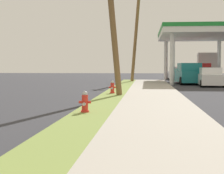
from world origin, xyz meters
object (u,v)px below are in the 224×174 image
object	(u,v)px
fire_hydrant_third	(112,88)
truck_teal_on_apron	(187,74)
fire_hydrant_second	(85,103)
car_silver_by_far_pump	(177,74)
truck_red_at_forecourt	(198,74)
utility_pole_background	(136,34)
car_white_by_near_pump	(210,78)
utility_pole_midground	(112,13)
truck_black_at_far_bay	(206,68)

from	to	relation	value
fire_hydrant_third	truck_teal_on_apron	world-z (taller)	truck_teal_on_apron
fire_hydrant_second	car_silver_by_far_pump	xyz separation A→B (m)	(5.87, 32.42, 0.28)
car_silver_by_far_pump	truck_red_at_forecourt	size ratio (longest dim) A/B	0.84
fire_hydrant_second	truck_teal_on_apron	xyz separation A→B (m)	(5.95, 21.86, 0.47)
utility_pole_background	truck_red_at_forecourt	world-z (taller)	utility_pole_background
car_white_by_near_pump	truck_teal_on_apron	distance (m)	3.76
utility_pole_midground	car_silver_by_far_pump	world-z (taller)	utility_pole_midground
car_white_by_near_pump	truck_black_at_far_bay	world-z (taller)	truck_black_at_far_bay
fire_hydrant_third	utility_pole_midground	size ratio (longest dim) A/B	0.09
utility_pole_midground	car_silver_by_far_pump	bearing A→B (deg)	77.60
truck_teal_on_apron	car_white_by_near_pump	bearing A→B (deg)	-66.26
utility_pole_midground	car_white_by_near_pump	size ratio (longest dim) A/B	1.89
truck_red_at_forecourt	truck_black_at_far_bay	bearing A→B (deg)	68.88
truck_black_at_far_bay	fire_hydrant_third	bearing A→B (deg)	-113.19
fire_hydrant_third	car_white_by_near_pump	bearing A→B (deg)	53.47
truck_red_at_forecourt	fire_hydrant_second	bearing A→B (deg)	-106.40
truck_teal_on_apron	truck_black_at_far_bay	distance (m)	7.67
utility_pole_midground	truck_teal_on_apron	size ratio (longest dim) A/B	1.55
utility_pole_background	truck_teal_on_apron	size ratio (longest dim) A/B	1.71
utility_pole_midground	truck_red_at_forecourt	world-z (taller)	utility_pole_midground
car_white_by_near_pump	truck_teal_on_apron	xyz separation A→B (m)	(-1.51, 3.44, 0.19)
car_white_by_near_pump	truck_red_at_forecourt	distance (m)	6.57
utility_pole_background	truck_red_at_forecourt	size ratio (longest dim) A/B	1.73
truck_teal_on_apron	fire_hydrant_third	bearing A→B (deg)	-113.54
fire_hydrant_second	truck_black_at_far_bay	world-z (taller)	truck_black_at_far_bay
car_white_by_near_pump	car_silver_by_far_pump	distance (m)	14.09
fire_hydrant_second	utility_pole_background	distance (m)	25.20
utility_pole_midground	truck_teal_on_apron	distance (m)	16.33
fire_hydrant_second	truck_black_at_far_bay	size ratio (longest dim) A/B	0.11
fire_hydrant_third	utility_pole_midground	world-z (taller)	utility_pole_midground
truck_red_at_forecourt	fire_hydrant_third	bearing A→B (deg)	-113.67
utility_pole_midground	truck_teal_on_apron	xyz separation A→B (m)	(5.68, 14.88, -3.62)
utility_pole_midground	truck_teal_on_apron	world-z (taller)	utility_pole_midground
truck_teal_on_apron	truck_black_at_far_bay	bearing A→B (deg)	67.48
fire_hydrant_second	car_white_by_near_pump	xyz separation A→B (m)	(7.46, 18.42, 0.28)
fire_hydrant_third	car_white_by_near_pump	distance (m)	12.29
truck_black_at_far_bay	car_white_by_near_pump	bearing A→B (deg)	-97.67
car_white_by_near_pump	car_silver_by_far_pump	world-z (taller)	same
fire_hydrant_second	utility_pole_midground	xyz separation A→B (m)	(0.27, 6.98, 4.08)
truck_red_at_forecourt	truck_teal_on_apron	xyz separation A→B (m)	(-1.41, -3.12, 0.00)
fire_hydrant_third	car_white_by_near_pump	size ratio (longest dim) A/B	0.16
fire_hydrant_second	truck_teal_on_apron	world-z (taller)	truck_teal_on_apron
fire_hydrant_third	car_silver_by_far_pump	bearing A→B (deg)	76.53
fire_hydrant_second	truck_red_at_forecourt	distance (m)	26.05
car_white_by_near_pump	truck_red_at_forecourt	bearing A→B (deg)	90.94
fire_hydrant_third	truck_red_at_forecourt	world-z (taller)	truck_red_at_forecourt
fire_hydrant_second	truck_black_at_far_bay	bearing A→B (deg)	72.94
utility_pole_background	truck_black_at_far_bay	xyz separation A→B (m)	(7.84, 4.15, -3.47)
fire_hydrant_second	utility_pole_background	bearing A→B (deg)	87.61
truck_black_at_far_bay	utility_pole_background	bearing A→B (deg)	-152.09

